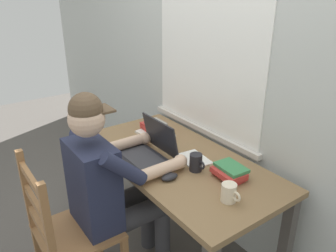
% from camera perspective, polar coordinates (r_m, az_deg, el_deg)
% --- Properties ---
extents(ground_plane, '(8.00, 8.00, 0.00)m').
position_cam_1_polar(ground_plane, '(2.50, 1.32, -20.52)').
color(ground_plane, '#56514C').
extents(back_wall, '(6.00, 0.08, 2.60)m').
position_cam_1_polar(back_wall, '(2.14, 10.81, 11.18)').
color(back_wall, beige).
rests_on(back_wall, ground).
extents(desk, '(1.37, 0.68, 0.74)m').
position_cam_1_polar(desk, '(2.11, 1.47, -8.00)').
color(desk, olive).
rests_on(desk, ground).
extents(seated_person, '(0.50, 0.60, 1.24)m').
position_cam_1_polar(seated_person, '(1.96, -9.77, -9.49)').
color(seated_person, '#232842').
rests_on(seated_person, ground).
extents(wooden_chair, '(0.42, 0.42, 0.93)m').
position_cam_1_polar(wooden_chair, '(2.02, -16.76, -17.13)').
color(wooden_chair, olive).
rests_on(wooden_chair, ground).
extents(laptop, '(0.33, 0.28, 0.23)m').
position_cam_1_polar(laptop, '(2.05, -3.21, -4.00)').
color(laptop, '#232328').
rests_on(laptop, desk).
extents(computer_mouse, '(0.06, 0.10, 0.03)m').
position_cam_1_polar(computer_mouse, '(1.84, 0.27, -8.69)').
color(computer_mouse, '#232328').
rests_on(computer_mouse, desk).
extents(coffee_mug_white, '(0.11, 0.08, 0.09)m').
position_cam_1_polar(coffee_mug_white, '(1.69, 10.41, -11.17)').
color(coffee_mug_white, beige).
rests_on(coffee_mug_white, desk).
extents(coffee_mug_dark, '(0.11, 0.07, 0.10)m').
position_cam_1_polar(coffee_mug_dark, '(1.91, 4.81, -6.26)').
color(coffee_mug_dark, black).
rests_on(coffee_mug_dark, desk).
extents(book_stack_main, '(0.21, 0.17, 0.09)m').
position_cam_1_polar(book_stack_main, '(2.40, -2.27, -0.24)').
color(book_stack_main, '#BC332D').
rests_on(book_stack_main, desk).
extents(book_stack_side, '(0.19, 0.16, 0.07)m').
position_cam_1_polar(book_stack_side, '(1.88, 10.49, -7.75)').
color(book_stack_side, '#BC332D').
rests_on(book_stack_side, desk).
extents(paper_pile_near_laptop, '(0.28, 0.20, 0.01)m').
position_cam_1_polar(paper_pile_near_laptop, '(2.37, -2.22, -1.32)').
color(paper_pile_near_laptop, silver).
rests_on(paper_pile_near_laptop, desk).
extents(paper_pile_back_corner, '(0.22, 0.18, 0.01)m').
position_cam_1_polar(paper_pile_back_corner, '(2.05, 4.39, -5.65)').
color(paper_pile_back_corner, white).
rests_on(paper_pile_back_corner, desk).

